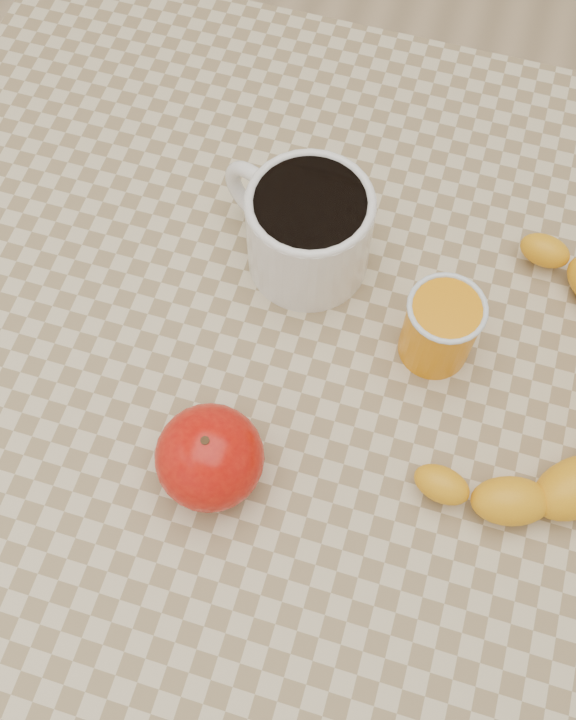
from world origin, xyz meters
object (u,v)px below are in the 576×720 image
(apple, at_px, (210,457))
(banana, at_px, (552,389))
(table, at_px, (288,408))
(coffee_mug, at_px, (306,227))
(orange_juice_glass, at_px, (440,328))

(apple, distance_m, banana, 0.27)
(table, height_order, banana, banana)
(table, distance_m, apple, 0.16)
(coffee_mug, bearing_deg, apple, -93.81)
(coffee_mug, height_order, apple, coffee_mug)
(banana, bearing_deg, apple, -130.25)
(table, xyz_separation_m, banana, (0.21, 0.03, 0.11))
(apple, bearing_deg, orange_juice_glass, 47.67)
(orange_juice_glass, relative_size, banana, 0.20)
(table, bearing_deg, coffee_mug, 98.63)
(coffee_mug, height_order, orange_juice_glass, coffee_mug)
(orange_juice_glass, xyz_separation_m, banana, (0.10, -0.02, -0.01))
(coffee_mug, xyz_separation_m, apple, (-0.01, -0.21, -0.01))
(orange_juice_glass, bearing_deg, banana, -12.54)
(table, distance_m, banana, 0.24)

